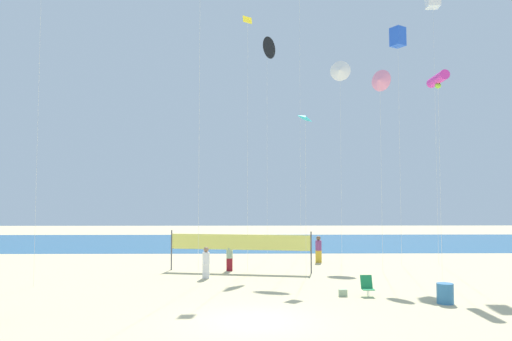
{
  "coord_description": "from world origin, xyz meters",
  "views": [
    {
      "loc": [
        -0.18,
        -17.3,
        4.29
      ],
      "look_at": [
        0.14,
        6.06,
        5.66
      ],
      "focal_mm": 33.91,
      "sensor_mm": 36.0,
      "label": 1
    }
  ],
  "objects_px": {
    "folding_beach_chair": "(367,285)",
    "kite_yellow_diamond": "(248,24)",
    "volleyball_net": "(240,244)",
    "kite_black_delta": "(267,48)",
    "beach_handbag": "(343,293)",
    "kite_cyan_diamond": "(306,119)",
    "kite_white_delta": "(340,71)",
    "kite_blue_box": "(398,37)",
    "beachgoer_plum_shirt": "(318,248)",
    "beachgoer_sage_shirt": "(230,256)",
    "trash_barrel": "(445,293)",
    "kite_pink_delta": "(380,80)",
    "kite_magenta_tube": "(438,80)",
    "beachgoer_white_shirt": "(206,262)"
  },
  "relations": [
    {
      "from": "beach_handbag",
      "to": "kite_magenta_tube",
      "type": "distance_m",
      "value": 12.96
    },
    {
      "from": "kite_black_delta",
      "to": "kite_magenta_tube",
      "type": "distance_m",
      "value": 13.36
    },
    {
      "from": "beachgoer_plum_shirt",
      "to": "kite_black_delta",
      "type": "bearing_deg",
      "value": -114.83
    },
    {
      "from": "folding_beach_chair",
      "to": "kite_magenta_tube",
      "type": "height_order",
      "value": "kite_magenta_tube"
    },
    {
      "from": "beachgoer_white_shirt",
      "to": "kite_cyan_diamond",
      "type": "relative_size",
      "value": 0.19
    },
    {
      "from": "folding_beach_chair",
      "to": "kite_yellow_diamond",
      "type": "bearing_deg",
      "value": 105.22
    },
    {
      "from": "trash_barrel",
      "to": "kite_magenta_tube",
      "type": "distance_m",
      "value": 12.07
    },
    {
      "from": "kite_pink_delta",
      "to": "volleyball_net",
      "type": "bearing_deg",
      "value": 178.99
    },
    {
      "from": "folding_beach_chair",
      "to": "kite_cyan_diamond",
      "type": "relative_size",
      "value": 0.1
    },
    {
      "from": "beach_handbag",
      "to": "kite_black_delta",
      "type": "distance_m",
      "value": 20.18
    },
    {
      "from": "beach_handbag",
      "to": "kite_cyan_diamond",
      "type": "distance_m",
      "value": 10.14
    },
    {
      "from": "trash_barrel",
      "to": "kite_magenta_tube",
      "type": "bearing_deg",
      "value": 69.19
    },
    {
      "from": "beachgoer_sage_shirt",
      "to": "volleyball_net",
      "type": "xyz_separation_m",
      "value": [
        0.61,
        -0.28,
        0.76
      ]
    },
    {
      "from": "trash_barrel",
      "to": "beach_handbag",
      "type": "height_order",
      "value": "trash_barrel"
    },
    {
      "from": "kite_magenta_tube",
      "to": "kite_white_delta",
      "type": "xyz_separation_m",
      "value": [
        -3.26,
        10.84,
        3.4
      ]
    },
    {
      "from": "volleyball_net",
      "to": "kite_black_delta",
      "type": "xyz_separation_m",
      "value": [
        1.85,
        5.8,
        13.61
      ]
    },
    {
      "from": "folding_beach_chair",
      "to": "kite_white_delta",
      "type": "height_order",
      "value": "kite_white_delta"
    },
    {
      "from": "beach_handbag",
      "to": "kite_pink_delta",
      "type": "relative_size",
      "value": 0.03
    },
    {
      "from": "beach_handbag",
      "to": "beachgoer_plum_shirt",
      "type": "bearing_deg",
      "value": 87.25
    },
    {
      "from": "trash_barrel",
      "to": "kite_white_delta",
      "type": "distance_m",
      "value": 21.62
    },
    {
      "from": "kite_blue_box",
      "to": "beachgoer_sage_shirt",
      "type": "bearing_deg",
      "value": -168.37
    },
    {
      "from": "beachgoer_sage_shirt",
      "to": "kite_pink_delta",
      "type": "relative_size",
      "value": 0.14
    },
    {
      "from": "kite_blue_box",
      "to": "folding_beach_chair",
      "type": "bearing_deg",
      "value": -115.35
    },
    {
      "from": "kite_cyan_diamond",
      "to": "kite_blue_box",
      "type": "height_order",
      "value": "kite_blue_box"
    },
    {
      "from": "beachgoer_white_shirt",
      "to": "beachgoer_plum_shirt",
      "type": "bearing_deg",
      "value": 164.98
    },
    {
      "from": "beachgoer_plum_shirt",
      "to": "kite_yellow_diamond",
      "type": "xyz_separation_m",
      "value": [
        -4.75,
        -3.84,
        13.98
      ]
    },
    {
      "from": "beach_handbag",
      "to": "beachgoer_sage_shirt",
      "type": "bearing_deg",
      "value": 125.08
    },
    {
      "from": "volleyball_net",
      "to": "beach_handbag",
      "type": "xyz_separation_m",
      "value": [
        4.7,
        -7.28,
        -1.49
      ]
    },
    {
      "from": "kite_cyan_diamond",
      "to": "kite_pink_delta",
      "type": "height_order",
      "value": "kite_pink_delta"
    },
    {
      "from": "kite_white_delta",
      "to": "beachgoer_sage_shirt",
      "type": "bearing_deg",
      "value": -137.36
    },
    {
      "from": "trash_barrel",
      "to": "kite_black_delta",
      "type": "height_order",
      "value": "kite_black_delta"
    },
    {
      "from": "beach_handbag",
      "to": "kite_cyan_diamond",
      "type": "relative_size",
      "value": 0.04
    },
    {
      "from": "folding_beach_chair",
      "to": "volleyball_net",
      "type": "bearing_deg",
      "value": 108.1
    },
    {
      "from": "beachgoer_plum_shirt",
      "to": "beach_handbag",
      "type": "distance_m",
      "value": 11.28
    },
    {
      "from": "beachgoer_sage_shirt",
      "to": "trash_barrel",
      "type": "distance_m",
      "value": 12.98
    },
    {
      "from": "beachgoer_plum_shirt",
      "to": "beach_handbag",
      "type": "height_order",
      "value": "beachgoer_plum_shirt"
    },
    {
      "from": "beach_handbag",
      "to": "trash_barrel",
      "type": "bearing_deg",
      "value": -21.86
    },
    {
      "from": "kite_pink_delta",
      "to": "kite_white_delta",
      "type": "xyz_separation_m",
      "value": [
        -0.89,
        7.95,
        2.74
      ]
    },
    {
      "from": "volleyball_net",
      "to": "kite_blue_box",
      "type": "bearing_deg",
      "value": 13.77
    },
    {
      "from": "kite_white_delta",
      "to": "kite_blue_box",
      "type": "bearing_deg",
      "value": -61.33
    },
    {
      "from": "kite_magenta_tube",
      "to": "kite_pink_delta",
      "type": "height_order",
      "value": "kite_pink_delta"
    },
    {
      "from": "kite_yellow_diamond",
      "to": "kite_magenta_tube",
      "type": "bearing_deg",
      "value": -17.0
    },
    {
      "from": "kite_magenta_tube",
      "to": "kite_blue_box",
      "type": "bearing_deg",
      "value": 93.98
    },
    {
      "from": "folding_beach_chair",
      "to": "kite_yellow_diamond",
      "type": "xyz_separation_m",
      "value": [
        -5.3,
        7.35,
        14.47
      ]
    },
    {
      "from": "beachgoer_plum_shirt",
      "to": "kite_white_delta",
      "type": "height_order",
      "value": "kite_white_delta"
    },
    {
      "from": "beachgoer_sage_shirt",
      "to": "beachgoer_white_shirt",
      "type": "height_order",
      "value": "beachgoer_white_shirt"
    },
    {
      "from": "folding_beach_chair",
      "to": "trash_barrel",
      "type": "distance_m",
      "value": 3.25
    },
    {
      "from": "volleyball_net",
      "to": "kite_white_delta",
      "type": "height_order",
      "value": "kite_white_delta"
    },
    {
      "from": "beach_handbag",
      "to": "kite_blue_box",
      "type": "bearing_deg",
      "value": 59.81
    },
    {
      "from": "kite_blue_box",
      "to": "beachgoer_white_shirt",
      "type": "bearing_deg",
      "value": -157.78
    }
  ]
}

